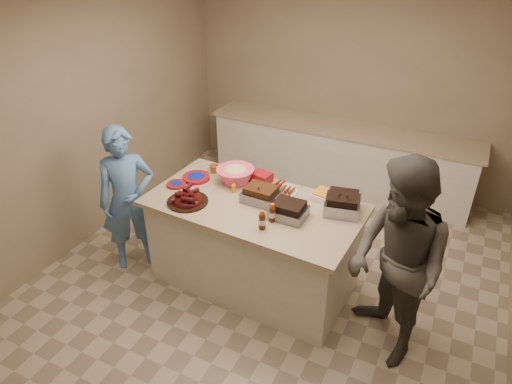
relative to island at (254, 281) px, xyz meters
The scene contains 20 objects.
room 0.18m from the island, 37.68° to the left, with size 4.50×5.00×2.70m, color gray, non-canonical shape.
back_counter 2.36m from the island, 86.45° to the left, with size 3.60×0.64×0.90m, color silver, non-canonical shape.
island is the anchor object (origin of this frame).
rib_platter 1.14m from the island, 155.67° to the right, with size 0.39×0.39×0.16m, color #440A0C, non-canonical shape.
pulled_pork_tray 0.96m from the island, 57.93° to the left, with size 0.33×0.25×0.10m, color #47230F.
brisket_tray 1.03m from the island, ahead, with size 0.31×0.26×0.09m, color black.
roasting_pan 1.26m from the island, 16.76° to the left, with size 0.31×0.31×0.12m, color gray.
coleslaw_bowl 1.05m from the island, 140.70° to the left, with size 0.39×0.39×0.26m, color #FF4A74, non-canonical shape.
sausage_plate 1.02m from the island, 63.04° to the left, with size 0.27×0.27×0.05m, color silver.
mac_cheese_dish 1.19m from the island, 31.72° to the left, with size 0.29×0.22×0.08m, color orange.
bbq_bottle_a 1.04m from the island, 53.00° to the right, with size 0.06×0.06×0.18m, color #3C170A.
bbq_bottle_b 1.01m from the island, 33.91° to the right, with size 0.06×0.06×0.18m, color #3C170A.
mustard_bottle 1.00m from the island, 159.02° to the left, with size 0.04×0.04×0.11m, color gold.
sauce_bowl 0.96m from the island, 107.87° to the left, with size 0.13×0.04×0.13m, color silver.
plate_stack_large 1.22m from the island, 167.47° to the left, with size 0.28×0.28×0.03m, color maroon.
plate_stack_small 1.28m from the island, behind, with size 0.19×0.19×0.03m, color maroon.
plastic_cup 1.21m from the island, 150.65° to the left, with size 0.10×0.09×0.10m, color #9D571C.
basket_stack 1.04m from the island, 106.33° to the left, with size 0.20×0.15×0.10m, color maroon.
guest_blue 1.33m from the island, 168.26° to the right, with size 0.58×1.58×0.38m, color #507DBE.
guest_gray 1.41m from the island, 10.25° to the right, with size 0.88×1.82×0.69m, color #4D4944.
Camera 1 is at (1.49, -3.35, 3.23)m, focal length 32.00 mm.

